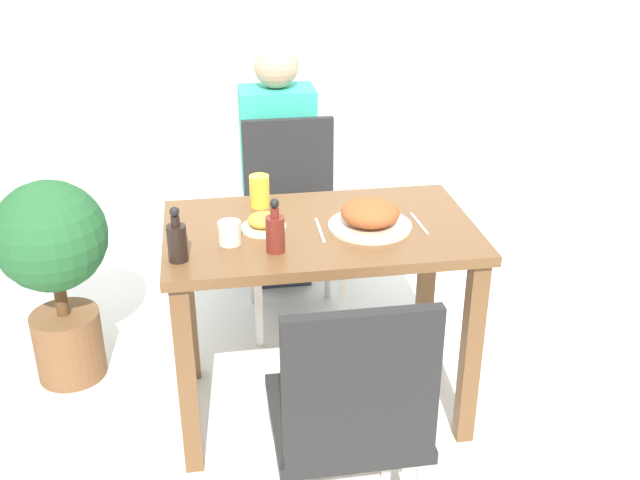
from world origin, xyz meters
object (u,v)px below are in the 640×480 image
sauce_bottle (275,232)px  condiment_bottle (177,240)px  potted_plant_left (54,260)px  side_plate (263,223)px  drink_cup (230,233)px  person_figure (279,170)px  food_plate (370,215)px  chair_far (292,212)px  chair_near (351,414)px  juice_glass (260,191)px

sauce_bottle → condiment_bottle: 0.30m
potted_plant_left → side_plate: bearing=-24.2°
drink_cup → person_figure: (0.28, 1.11, -0.20)m
food_plate → side_plate: size_ratio=1.85×
food_plate → side_plate: bearing=173.5°
potted_plant_left → food_plate: bearing=-18.9°
side_plate → person_figure: 1.05m
chair_far → sauce_bottle: 0.93m
chair_far → chair_near: bearing=-90.7°
juice_glass → chair_near: bearing=-79.9°
potted_plant_left → person_figure: size_ratio=0.71×
drink_cup → person_figure: 1.16m
side_plate → juice_glass: (0.01, 0.20, 0.03)m
sauce_bottle → condiment_bottle: same height
chair_near → food_plate: bearing=-106.3°
chair_far → sauce_bottle: sauce_bottle is taller
food_plate → chair_near: bearing=-106.3°
side_plate → potted_plant_left: bearing=155.8°
chair_far → potted_plant_left: (-0.95, -0.35, 0.02)m
drink_cup → juice_glass: (0.12, 0.29, 0.02)m
sauce_bottle → potted_plant_left: (-0.79, 0.51, -0.30)m
sauce_bottle → potted_plant_left: bearing=146.9°
sauce_bottle → person_figure: (0.14, 1.19, -0.23)m
potted_plant_left → person_figure: 1.15m
chair_near → drink_cup: bearing=-65.0°
food_plate → juice_glass: 0.43m
juice_glass → sauce_bottle: 0.37m
sauce_bottle → potted_plant_left: sauce_bottle is taller
chair_near → potted_plant_left: 1.40m
condiment_bottle → food_plate: bearing=12.8°
sauce_bottle → condiment_bottle: bearing=-177.1°
drink_cup → juice_glass: 0.32m
chair_far → person_figure: (-0.02, 0.32, 0.08)m
food_plate → person_figure: bearing=100.6°
drink_cup → potted_plant_left: size_ratio=0.09×
chair_far → drink_cup: (-0.30, -0.79, 0.29)m
chair_near → person_figure: (-0.01, 1.71, 0.08)m
person_figure → juice_glass: bearing=-100.7°
drink_cup → sauce_bottle: sauce_bottle is taller
chair_near → food_plate: (0.19, 0.66, 0.29)m
side_plate → juice_glass: 0.21m
chair_near → potted_plant_left: chair_near is taller
food_plate → potted_plant_left: (-1.12, 0.38, -0.27)m
side_plate → potted_plant_left: (-0.77, 0.34, -0.25)m
sauce_bottle → person_figure: bearing=83.4°
chair_near → side_plate: 0.77m
chair_near → side_plate: bearing=-76.6°
food_plate → person_figure: (-0.20, 1.06, -0.21)m
drink_cup → person_figure: bearing=76.0°
side_plate → sauce_bottle: (0.02, -0.17, 0.04)m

